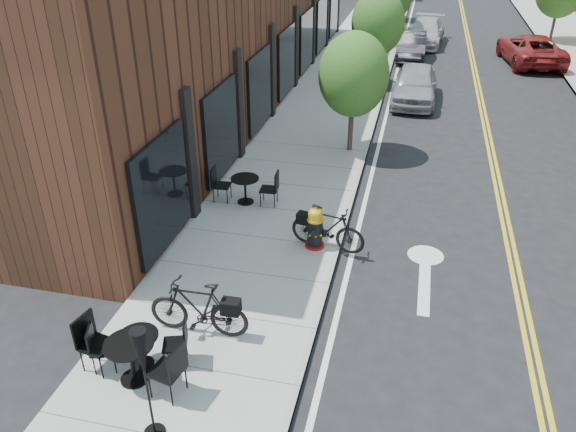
% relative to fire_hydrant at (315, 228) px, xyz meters
% --- Properties ---
extents(ground, '(120.00, 120.00, 0.00)m').
position_rel_fire_hydrant_xyz_m(ground, '(0.60, -2.90, -0.62)').
color(ground, black).
rests_on(ground, ground).
extents(sidewalk_near, '(4.00, 70.00, 0.12)m').
position_rel_fire_hydrant_xyz_m(sidewalk_near, '(-1.40, 7.10, -0.56)').
color(sidewalk_near, '#9E9B93').
rests_on(sidewalk_near, ground).
extents(building_near, '(5.00, 28.00, 7.00)m').
position_rel_fire_hydrant_xyz_m(building_near, '(-5.90, 11.10, 2.88)').
color(building_near, '#442516').
rests_on(building_near, ground).
extents(tree_near_a, '(2.20, 2.20, 3.81)m').
position_rel_fire_hydrant_xyz_m(tree_near_a, '(-0.00, 6.10, 1.99)').
color(tree_near_a, '#382B1E').
rests_on(tree_near_a, sidewalk_near).
extents(tree_near_b, '(2.30, 2.30, 3.98)m').
position_rel_fire_hydrant_xyz_m(tree_near_b, '(-0.00, 14.10, 2.10)').
color(tree_near_b, '#382B1E').
rests_on(tree_near_b, sidewalk_near).
extents(fire_hydrant, '(0.55, 0.55, 1.05)m').
position_rel_fire_hydrant_xyz_m(fire_hydrant, '(0.00, 0.00, 0.00)').
color(fire_hydrant, maroon).
rests_on(fire_hydrant, sidewalk_near).
extents(bicycle_left, '(1.95, 0.59, 1.16)m').
position_rel_fire_hydrant_xyz_m(bicycle_left, '(-1.55, -3.50, 0.08)').
color(bicycle_left, black).
rests_on(bicycle_left, sidewalk_near).
extents(bicycle_right, '(1.88, 0.86, 1.09)m').
position_rel_fire_hydrant_xyz_m(bicycle_right, '(0.30, -0.02, 0.05)').
color(bicycle_right, black).
rests_on(bicycle_right, sidewalk_near).
extents(bistro_set_a, '(1.67, 0.91, 0.88)m').
position_rel_fire_hydrant_xyz_m(bistro_set_a, '(-2.24, -4.54, -0.06)').
color(bistro_set_a, black).
rests_on(bistro_set_a, sidewalk_near).
extents(bistro_set_b, '(2.00, 0.99, 1.05)m').
position_rel_fire_hydrant_xyz_m(bistro_set_b, '(-2.22, -4.90, 0.03)').
color(bistro_set_b, black).
rests_on(bistro_set_b, sidewalk_near).
extents(bistro_set_c, '(1.77, 0.80, 0.95)m').
position_rel_fire_hydrant_xyz_m(bistro_set_c, '(-2.26, 1.76, -0.02)').
color(bistro_set_c, black).
rests_on(bistro_set_c, sidewalk_near).
extents(patio_umbrella, '(0.33, 0.33, 2.06)m').
position_rel_fire_hydrant_xyz_m(patio_umbrella, '(-1.40, -5.86, 0.98)').
color(patio_umbrella, black).
rests_on(patio_umbrella, sidewalk_near).
extents(parked_car_a, '(1.84, 4.39, 1.48)m').
position_rel_fire_hydrant_xyz_m(parked_car_a, '(1.84, 12.10, 0.12)').
color(parked_car_a, '#95979D').
rests_on(parked_car_a, ground).
extents(parked_car_b, '(1.51, 4.15, 1.36)m').
position_rel_fire_hydrant_xyz_m(parked_car_b, '(1.40, 19.42, 0.06)').
color(parked_car_b, black).
rests_on(parked_car_b, ground).
extents(parked_car_c, '(2.40, 5.00, 1.40)m').
position_rel_fire_hydrant_xyz_m(parked_car_c, '(2.02, 22.90, 0.08)').
color(parked_car_c, '#B4B5BA').
rests_on(parked_car_c, ground).
extents(parked_car_far, '(3.14, 5.57, 1.47)m').
position_rel_fire_hydrant_xyz_m(parked_car_far, '(7.31, 19.70, 0.12)').
color(parked_car_far, maroon).
rests_on(parked_car_far, ground).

